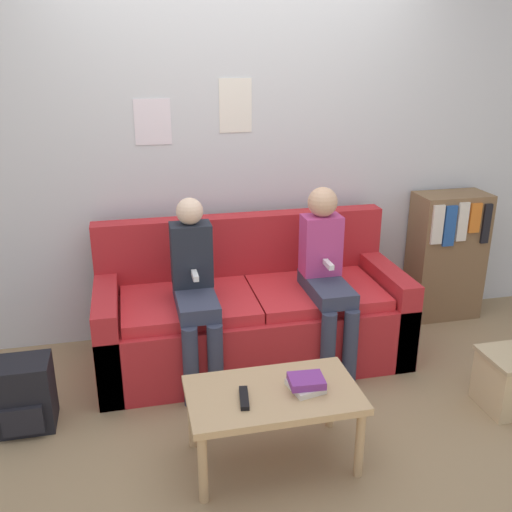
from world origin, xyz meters
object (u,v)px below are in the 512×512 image
couch (251,315)px  coffee_table (273,401)px  person_left (195,286)px  tv_remote (244,398)px  person_right (326,270)px  bookshelf (446,255)px  backpack (24,395)px

couch → coffee_table: (-0.12, -1.02, 0.05)m
person_left → coffee_table: bearing=-72.5°
coffee_table → tv_remote: tv_remote is taller
coffee_table → person_right: size_ratio=0.72×
coffee_table → bookshelf: bearing=38.3°
backpack → tv_remote: bearing=-29.2°
backpack → person_right: bearing=8.9°
couch → backpack: couch is taller
person_right → couch: bearing=156.6°
couch → backpack: 1.42m
bookshelf → couch: bearing=-169.3°
couch → bookshelf: (1.55, 0.29, 0.18)m
person_right → tv_remote: 1.14m
coffee_table → bookshelf: 2.13m
person_right → bookshelf: 1.22m
person_right → bookshelf: (1.12, 0.48, -0.17)m
coffee_table → tv_remote: bearing=-165.7°
couch → tv_remote: 1.10m
couch → coffee_table: 1.03m
coffee_table → person_left: person_left is taller
person_left → person_right: 0.81m
person_left → bookshelf: bearing=14.1°
coffee_table → backpack: bearing=155.3°
couch → tv_remote: bearing=-104.1°
person_right → tv_remote: (-0.70, -0.87, -0.24)m
coffee_table → tv_remote: 0.17m
person_left → backpack: bearing=-164.3°
person_right → tv_remote: size_ratio=6.53×
bookshelf → backpack: 3.00m
person_right → backpack: bearing=-171.1°
person_right → tv_remote: person_right is taller
tv_remote → backpack: 1.25m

